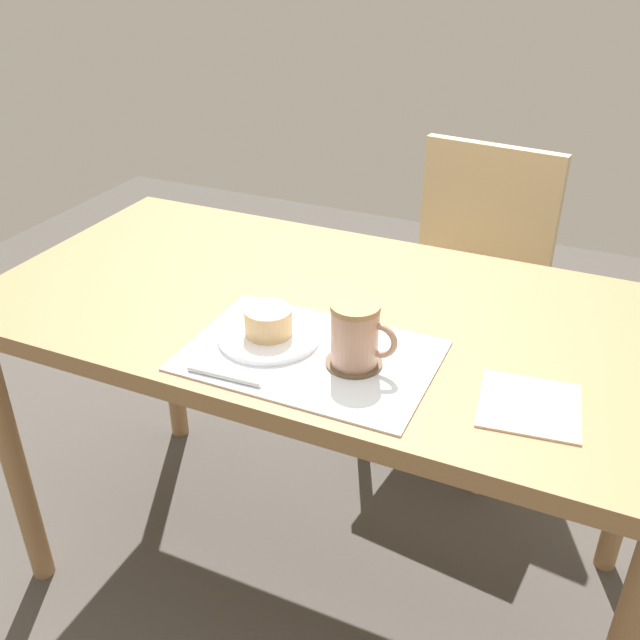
{
  "coord_description": "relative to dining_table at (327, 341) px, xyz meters",
  "views": [
    {
      "loc": [
        0.48,
        -1.09,
        1.38
      ],
      "look_at": [
        0.05,
        -0.14,
        0.78
      ],
      "focal_mm": 40.0,
      "sensor_mm": 36.0,
      "label": 1
    }
  ],
  "objects": [
    {
      "name": "dining_table",
      "position": [
        0.0,
        0.0,
        0.0
      ],
      "size": [
        1.34,
        0.69,
        0.73
      ],
      "color": "#997047",
      "rests_on": "ground_plane"
    },
    {
      "name": "pastry",
      "position": [
        -0.04,
        -0.16,
        0.12
      ],
      "size": [
        0.08,
        0.08,
        0.05
      ],
      "primitive_type": "cylinder",
      "color": "#E5BC7F",
      "rests_on": "pastry_plate"
    },
    {
      "name": "paper_napkin",
      "position": [
        0.41,
        -0.17,
        0.08
      ],
      "size": [
        0.17,
        0.17,
        0.0
      ],
      "primitive_type": "cube",
      "rotation": [
        0.0,
        0.0,
        0.13
      ],
      "color": "silver",
      "rests_on": "dining_table"
    },
    {
      "name": "placemat",
      "position": [
        0.05,
        -0.18,
        0.08
      ],
      "size": [
        0.42,
        0.28,
        0.0
      ],
      "primitive_type": "cube",
      "color": "white",
      "rests_on": "dining_table"
    },
    {
      "name": "wooden_chair",
      "position": [
        0.12,
        0.68,
        -0.18
      ],
      "size": [
        0.47,
        0.47,
        0.84
      ],
      "rotation": [
        0.0,
        0.0,
        3.03
      ],
      "color": "#D1B27F",
      "rests_on": "ground_plane"
    },
    {
      "name": "pastry_plate",
      "position": [
        -0.04,
        -0.16,
        0.09
      ],
      "size": [
        0.18,
        0.18,
        0.01
      ],
      "primitive_type": "cylinder",
      "color": "white",
      "rests_on": "placemat"
    },
    {
      "name": "ground_plane",
      "position": [
        0.0,
        0.0,
        -0.66
      ],
      "size": [
        4.4,
        4.4,
        0.02
      ],
      "primitive_type": "cube",
      "color": "#47423D"
    },
    {
      "name": "teaspoon",
      "position": [
        -0.05,
        -0.3,
        0.09
      ],
      "size": [
        0.13,
        0.01,
        0.01
      ],
      "primitive_type": "cylinder",
      "rotation": [
        0.0,
        1.57,
        0.05
      ],
      "color": "silver",
      "rests_on": "placemat"
    },
    {
      "name": "coffee_coaster",
      "position": [
        0.12,
        -0.17,
        0.09
      ],
      "size": [
        0.1,
        0.1,
        0.0
      ],
      "primitive_type": "cylinder",
      "color": "brown",
      "rests_on": "placemat"
    },
    {
      "name": "coffee_mug",
      "position": [
        0.13,
        -0.17,
        0.14
      ],
      "size": [
        0.11,
        0.08,
        0.11
      ],
      "color": "tan",
      "rests_on": "coffee_coaster"
    }
  ]
}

